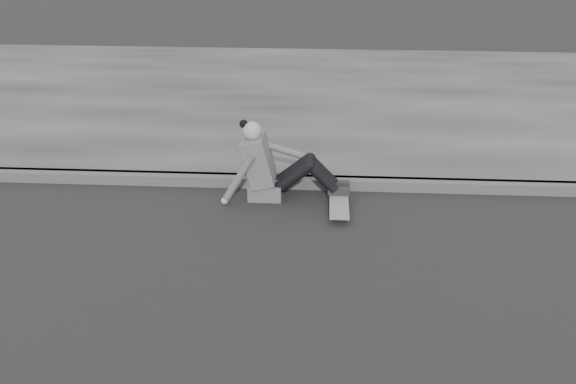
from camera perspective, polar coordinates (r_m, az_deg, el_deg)
name	(u,v)px	position (r m, az deg, el deg)	size (l,w,h in m)	color
ground	(479,339)	(5.20, 16.59, -12.39)	(80.00, 80.00, 0.00)	black
curb	(431,185)	(7.33, 12.62, 0.58)	(24.00, 0.16, 0.12)	#464646
sidewalk	(404,101)	(10.12, 10.23, 7.98)	(24.00, 6.00, 0.12)	#393939
skateboard	(339,203)	(6.77, 4.55, -0.94)	(0.20, 0.78, 0.09)	gray
seated_woman	(271,166)	(6.89, -1.51, 2.29)	(1.38, 0.46, 0.88)	#515254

